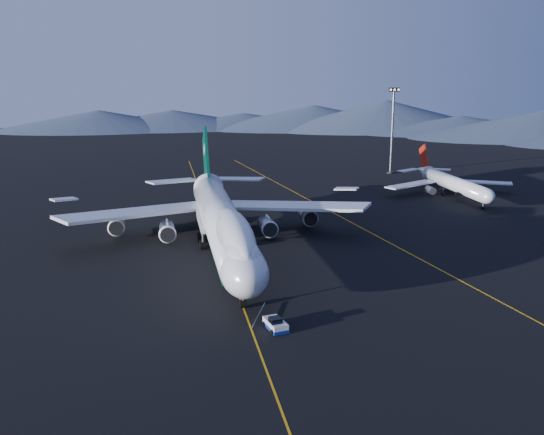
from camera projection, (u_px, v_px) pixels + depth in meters
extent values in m
plane|color=black|center=(222.00, 252.00, 108.14)|extent=(500.00, 500.00, 0.00)
cube|color=orange|center=(222.00, 252.00, 108.14)|extent=(0.25, 220.00, 0.01)
cube|color=orange|center=(364.00, 229.00, 123.08)|extent=(28.08, 198.09, 0.01)
cone|color=#404E63|center=(98.00, 118.00, 320.10)|extent=(100.00, 100.00, 12.00)
cone|color=#404E63|center=(243.00, 116.00, 334.72)|extent=(100.00, 100.00, 12.00)
cone|color=#404E63|center=(386.00, 118.00, 324.49)|extent=(100.00, 100.00, 12.00)
cone|color=#404E63|center=(543.00, 123.00, 290.53)|extent=(100.00, 100.00, 12.00)
cylinder|color=silver|center=(222.00, 221.00, 106.79)|extent=(6.50, 56.00, 6.50)
ellipsoid|color=silver|center=(244.00, 272.00, 80.09)|extent=(6.50, 10.40, 6.50)
ellipsoid|color=silver|center=(235.00, 235.00, 88.55)|extent=(5.13, 25.16, 5.85)
cube|color=black|center=(246.00, 269.00, 77.89)|extent=(3.60, 1.61, 1.29)
cone|color=silver|center=(206.00, 183.00, 138.08)|extent=(6.50, 12.00, 6.50)
cube|color=#043F2F|center=(221.00, 225.00, 107.96)|extent=(6.24, 60.00, 1.10)
cube|color=silver|center=(219.00, 220.00, 112.30)|extent=(7.50, 13.00, 1.60)
cube|color=silver|center=(140.00, 212.00, 115.25)|extent=(30.62, 23.28, 2.83)
cube|color=silver|center=(288.00, 206.00, 120.47)|extent=(30.62, 23.28, 2.83)
cylinder|color=slate|center=(167.00, 230.00, 113.01)|extent=(2.90, 5.50, 2.90)
cylinder|color=slate|center=(117.00, 224.00, 117.49)|extent=(2.90, 5.50, 2.90)
cylinder|color=slate|center=(267.00, 226.00, 116.43)|extent=(2.90, 5.50, 2.90)
cylinder|color=slate|center=(307.00, 216.00, 124.34)|extent=(2.90, 5.50, 2.90)
cube|color=#043F2F|center=(206.00, 162.00, 135.92)|extent=(0.55, 14.11, 15.94)
cube|color=silver|center=(173.00, 181.00, 138.06)|extent=(12.39, 9.47, 0.98)
cube|color=silver|center=(238.00, 179.00, 140.76)|extent=(12.39, 9.47, 0.98)
cylinder|color=black|center=(243.00, 304.00, 82.73)|extent=(0.90, 1.10, 1.10)
cube|color=silver|center=(275.00, 324.00, 75.88)|extent=(2.73, 4.22, 0.98)
cube|color=navy|center=(275.00, 327.00, 75.97)|extent=(2.85, 4.42, 0.44)
cube|color=black|center=(275.00, 319.00, 75.71)|extent=(1.69, 1.69, 0.80)
cylinder|color=silver|center=(454.00, 184.00, 152.92)|extent=(3.64, 30.66, 3.64)
ellipsoid|color=silver|center=(486.00, 196.00, 138.29)|extent=(3.64, 5.10, 3.64)
cone|color=silver|center=(424.00, 171.00, 170.19)|extent=(3.64, 6.71, 3.64)
cube|color=silver|center=(411.00, 185.00, 155.94)|extent=(16.09, 10.86, 0.34)
cube|color=silver|center=(479.00, 182.00, 159.39)|extent=(16.09, 10.86, 0.34)
cylinder|color=slate|center=(430.00, 190.00, 154.71)|extent=(1.82, 3.35, 1.82)
cylinder|color=slate|center=(468.00, 189.00, 156.61)|extent=(1.82, 3.35, 1.82)
cube|color=#9A1D0E|center=(424.00, 157.00, 169.77)|extent=(0.34, 6.53, 7.72)
cylinder|color=black|center=(390.00, 173.00, 188.59)|extent=(2.42, 2.42, 0.40)
cylinder|color=slate|center=(392.00, 133.00, 185.60)|extent=(0.71, 0.71, 25.23)
cube|color=black|center=(394.00, 90.00, 182.50)|extent=(3.23, 0.81, 1.21)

